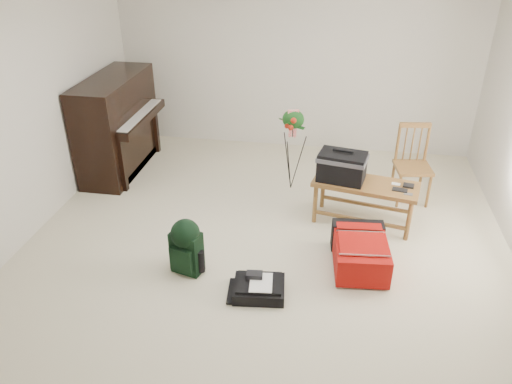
% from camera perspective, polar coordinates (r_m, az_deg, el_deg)
% --- Properties ---
extents(floor, '(5.00, 5.50, 0.01)m').
position_cam_1_polar(floor, '(5.15, 0.93, -6.79)').
color(floor, beige).
rests_on(floor, ground).
extents(wall_back, '(5.00, 0.04, 2.50)m').
position_cam_1_polar(wall_back, '(7.13, 4.51, 14.64)').
color(wall_back, beige).
rests_on(wall_back, floor).
extents(wall_left, '(0.04, 5.50, 2.50)m').
position_cam_1_polar(wall_left, '(5.47, -26.05, 7.21)').
color(wall_left, beige).
rests_on(wall_left, floor).
extents(piano, '(0.71, 1.50, 1.25)m').
position_cam_1_polar(piano, '(6.82, -15.47, 7.24)').
color(piano, black).
rests_on(piano, floor).
extents(bench, '(1.18, 0.65, 0.86)m').
position_cam_1_polar(bench, '(5.42, 10.63, 2.10)').
color(bench, brown).
rests_on(bench, floor).
extents(dining_chair, '(0.45, 0.45, 0.92)m').
position_cam_1_polar(dining_chair, '(6.15, 17.49, 2.97)').
color(dining_chair, brown).
rests_on(dining_chair, floor).
extents(red_suitcase, '(0.56, 0.78, 0.32)m').
position_cam_1_polar(red_suitcase, '(5.01, 11.80, -6.37)').
color(red_suitcase, '#AF1607').
rests_on(red_suitcase, floor).
extents(black_duffel, '(0.49, 0.41, 0.19)m').
position_cam_1_polar(black_duffel, '(4.59, 0.35, -10.87)').
color(black_duffel, black).
rests_on(black_duffel, floor).
extents(green_backpack, '(0.32, 0.30, 0.57)m').
position_cam_1_polar(green_backpack, '(4.76, -8.00, -5.91)').
color(green_backpack, black).
rests_on(green_backpack, floor).
extents(flower_stand, '(0.40, 0.40, 1.06)m').
position_cam_1_polar(flower_stand, '(6.10, 4.14, 4.80)').
color(flower_stand, black).
rests_on(flower_stand, floor).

